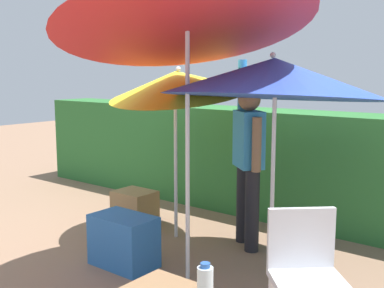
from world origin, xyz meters
TOP-DOWN VIEW (x-y plane):
  - ground_plane at (0.00, 0.00)m, footprint 24.00×24.00m
  - hedge_row at (0.00, 2.02)m, footprint 8.00×0.70m
  - umbrella_rainbow at (0.74, 0.47)m, footprint 1.89×1.90m
  - umbrella_orange at (-0.49, 0.66)m, footprint 1.43×1.45m
  - umbrella_yellow at (0.23, -0.12)m, footprint 2.17×2.11m
  - person_vendor at (0.24, 0.90)m, footprint 0.48×0.42m
  - chair_plastic at (1.49, -0.42)m, footprint 0.62×0.62m
  - cooler_box at (-0.38, -0.23)m, footprint 0.59×0.37m
  - crate_cardboard at (-1.14, 0.68)m, footprint 0.45×0.37m

SIDE VIEW (x-z plane):
  - ground_plane at x=0.00m, z-range 0.00..0.00m
  - crate_cardboard at x=-1.14m, z-range 0.00..0.40m
  - cooler_box at x=-0.38m, z-range 0.00..0.47m
  - chair_plastic at x=1.49m, z-range 0.07..0.96m
  - hedge_row at x=0.00m, z-range 0.00..1.30m
  - person_vendor at x=0.24m, z-range -0.01..1.87m
  - umbrella_orange at x=-0.49m, z-range 0.70..2.58m
  - umbrella_rainbow at x=0.74m, z-range 0.73..2.69m
  - umbrella_yellow at x=0.23m, z-range 0.85..3.67m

